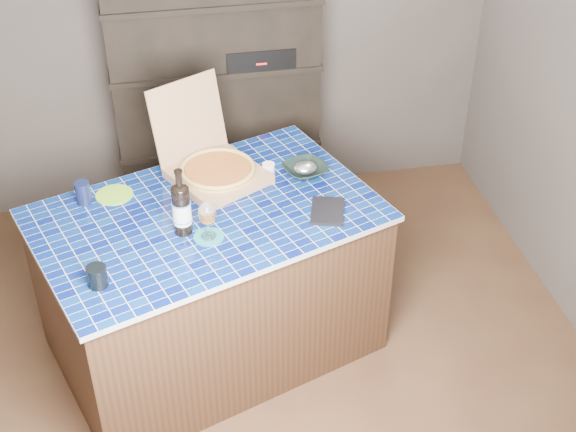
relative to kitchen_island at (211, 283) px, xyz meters
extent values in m
plane|color=brown|center=(0.20, -0.27, -0.44)|extent=(3.50, 3.50, 0.00)
plane|color=#514B47|center=(0.20, 1.48, 0.81)|extent=(3.50, 0.00, 3.50)
cube|color=black|center=(0.20, 1.26, 0.46)|extent=(1.20, 0.40, 1.80)
cube|color=black|center=(0.45, 1.21, 0.69)|extent=(0.40, 0.32, 0.12)
cube|color=#422A1A|center=(0.00, 0.00, -0.02)|extent=(1.78, 1.43, 0.84)
cube|color=#051254|center=(0.00, 0.00, 0.42)|extent=(1.83, 1.48, 0.03)
cube|color=#9D6F51|center=(0.09, 0.27, 0.46)|extent=(0.55, 0.55, 0.05)
cube|color=#9D6F51|center=(-0.02, 0.49, 0.68)|extent=(0.40, 0.28, 0.40)
cylinder|color=tan|center=(0.09, 0.27, 0.49)|extent=(0.37, 0.37, 0.01)
cylinder|color=#651D0B|center=(0.09, 0.27, 0.50)|extent=(0.33, 0.33, 0.01)
torus|color=tan|center=(0.09, 0.27, 0.50)|extent=(0.38, 0.38, 0.02)
cylinder|color=black|center=(-0.12, -0.13, 0.55)|extent=(0.08, 0.08, 0.23)
ellipsoid|color=black|center=(-0.12, -0.13, 0.67)|extent=(0.08, 0.08, 0.05)
cylinder|color=black|center=(-0.12, -0.13, 0.72)|extent=(0.03, 0.03, 0.09)
cylinder|color=silver|center=(-0.12, -0.13, 0.54)|extent=(0.09, 0.09, 0.11)
cylinder|color=#4072DA|center=(-0.12, -0.13, 0.51)|extent=(0.09, 0.09, 0.01)
cylinder|color=#4072DA|center=(-0.12, -0.13, 0.59)|extent=(0.09, 0.09, 0.01)
cylinder|color=#17727A|center=(-0.01, -0.19, 0.44)|extent=(0.14, 0.14, 0.01)
cylinder|color=white|center=(-0.01, -0.19, 0.44)|extent=(0.07, 0.07, 0.01)
cylinder|color=white|center=(-0.01, -0.19, 0.48)|extent=(0.01, 0.01, 0.08)
ellipsoid|color=white|center=(-0.01, -0.19, 0.57)|extent=(0.08, 0.08, 0.11)
cylinder|color=#B66A1D|center=(-0.01, -0.19, 0.56)|extent=(0.07, 0.07, 0.05)
cylinder|color=white|center=(-0.01, -0.19, 0.59)|extent=(0.07, 0.07, 0.02)
cylinder|color=black|center=(-0.50, -0.43, 0.48)|extent=(0.09, 0.09, 0.10)
cube|color=black|center=(0.57, -0.11, 0.44)|extent=(0.21, 0.25, 0.02)
imported|color=black|center=(0.53, 0.24, 0.46)|extent=(0.27, 0.27, 0.05)
ellipsoid|color=silver|center=(0.53, 0.24, 0.47)|extent=(0.12, 0.10, 0.06)
cylinder|color=white|center=(0.35, 0.28, 0.46)|extent=(0.06, 0.06, 0.06)
cylinder|color=#0E1333|center=(-0.56, 0.20, 0.49)|extent=(0.07, 0.07, 0.11)
cylinder|color=#78C329|center=(-0.42, 0.23, 0.44)|extent=(0.18, 0.18, 0.01)
camera|label=1|loc=(-0.21, -3.09, 2.64)|focal=50.00mm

